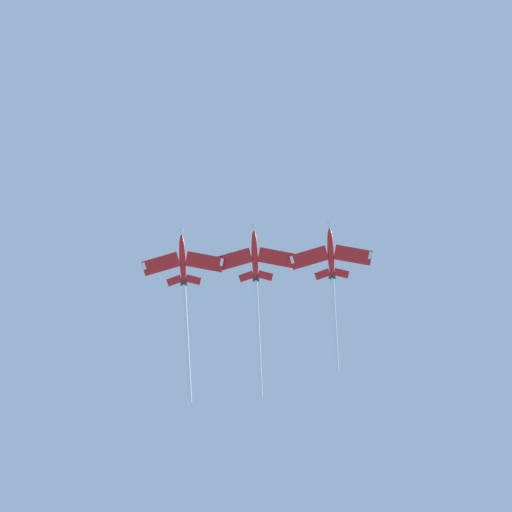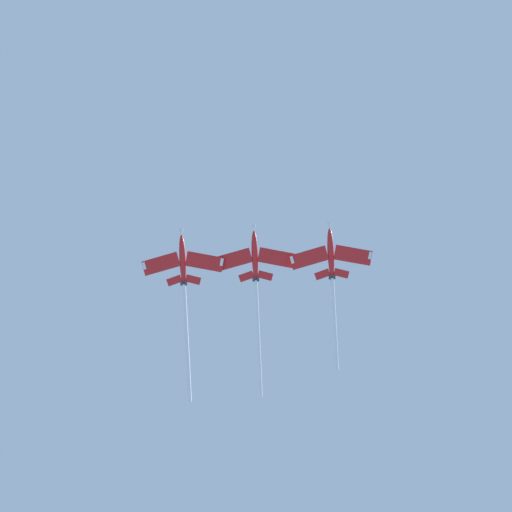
# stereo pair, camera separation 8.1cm
# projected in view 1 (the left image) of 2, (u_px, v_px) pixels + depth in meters

# --- Properties ---
(jet_inner_left) EXTENTS (19.70, 33.94, 11.93)m
(jet_inner_left) POSITION_uv_depth(u_px,v_px,m) (332.00, 274.00, 187.10)
(jet_inner_left) COLOR red
(jet_centre) EXTENTS (19.64, 39.70, 13.86)m
(jet_centre) POSITION_uv_depth(u_px,v_px,m) (256.00, 278.00, 188.45)
(jet_centre) COLOR red
(jet_inner_right) EXTENTS (19.66, 39.53, 14.26)m
(jet_inner_right) POSITION_uv_depth(u_px,v_px,m) (184.00, 289.00, 187.68)
(jet_inner_right) COLOR red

